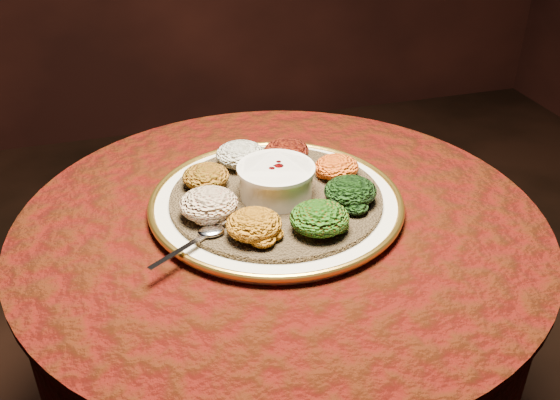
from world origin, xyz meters
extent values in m
cylinder|color=black|center=(0.00, 0.00, 0.34)|extent=(0.12, 0.12, 0.68)
cylinder|color=black|center=(0.00, 0.00, 0.70)|extent=(0.80, 0.80, 0.04)
cylinder|color=#380804|center=(0.00, 0.00, 0.56)|extent=(0.93, 0.93, 0.34)
cylinder|color=#380804|center=(0.00, 0.00, 0.73)|extent=(0.96, 0.96, 0.01)
cylinder|color=white|center=(0.00, 0.03, 0.74)|extent=(0.58, 0.58, 0.02)
torus|color=gold|center=(0.00, 0.03, 0.75)|extent=(0.47, 0.47, 0.01)
cylinder|color=brown|center=(0.00, 0.03, 0.76)|extent=(0.51, 0.51, 0.01)
cylinder|color=silver|center=(0.00, 0.03, 0.79)|extent=(0.13, 0.13, 0.06)
cylinder|color=silver|center=(0.00, 0.03, 0.82)|extent=(0.14, 0.14, 0.01)
cylinder|color=#660505|center=(0.00, 0.03, 0.81)|extent=(0.11, 0.11, 0.01)
ellipsoid|color=silver|center=(-0.14, -0.06, 0.77)|extent=(0.05, 0.03, 0.01)
cube|color=silver|center=(-0.20, -0.10, 0.77)|extent=(0.11, 0.08, 0.00)
ellipsoid|color=white|center=(-0.03, 0.16, 0.79)|extent=(0.10, 0.09, 0.05)
ellipsoid|color=black|center=(0.06, 0.16, 0.78)|extent=(0.09, 0.09, 0.04)
ellipsoid|color=orange|center=(0.13, 0.07, 0.78)|extent=(0.09, 0.08, 0.04)
ellipsoid|color=black|center=(0.12, -0.03, 0.78)|extent=(0.10, 0.09, 0.05)
ellipsoid|color=maroon|center=(0.04, -0.10, 0.79)|extent=(0.10, 0.10, 0.05)
ellipsoid|color=#B1680F|center=(-0.07, -0.08, 0.78)|extent=(0.09, 0.09, 0.04)
ellipsoid|color=maroon|center=(-0.13, 0.00, 0.79)|extent=(0.10, 0.10, 0.05)
ellipsoid|color=#894A10|center=(-0.12, 0.10, 0.78)|extent=(0.09, 0.08, 0.04)
camera|label=1|loc=(-0.27, -0.91, 1.36)|focal=40.00mm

